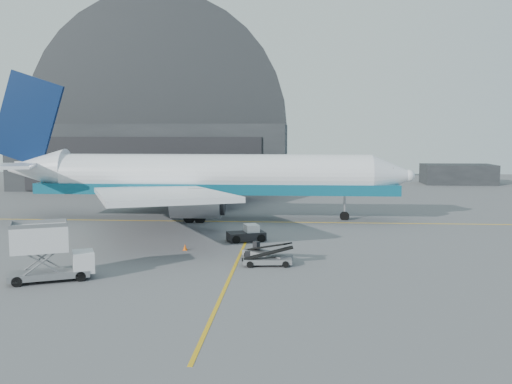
# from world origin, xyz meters

# --- Properties ---
(ground) EXTENTS (200.00, 200.00, 0.00)m
(ground) POSITION_xyz_m (0.00, 0.00, 0.00)
(ground) COLOR #565659
(ground) RESTS_ON ground
(taxi_lines) EXTENTS (80.00, 42.12, 0.02)m
(taxi_lines) POSITION_xyz_m (0.00, 12.67, 0.01)
(taxi_lines) COLOR gold
(taxi_lines) RESTS_ON ground
(hangar) EXTENTS (50.00, 28.30, 28.00)m
(hangar) POSITION_xyz_m (-22.00, 64.95, 9.54)
(hangar) COLOR black
(hangar) RESTS_ON ground
(distant_bldg_a) EXTENTS (14.00, 8.00, 4.00)m
(distant_bldg_a) POSITION_xyz_m (38.00, 72.00, 0.00)
(distant_bldg_a) COLOR black
(distant_bldg_a) RESTS_ON ground
(airliner) EXTENTS (52.21, 50.62, 18.32)m
(airliner) POSITION_xyz_m (-7.04, 22.16, 5.13)
(airliner) COLOR white
(airliner) RESTS_ON ground
(catering_truck) EXTENTS (6.22, 4.36, 4.03)m
(catering_truck) POSITION_xyz_m (-12.87, -7.81, 2.04)
(catering_truck) COLOR slate
(catering_truck) RESTS_ON ground
(pushback_tug) EXTENTS (4.04, 3.11, 1.66)m
(pushback_tug) POSITION_xyz_m (0.10, 8.11, 0.62)
(pushback_tug) COLOR black
(pushback_tug) RESTS_ON ground
(belt_loader_a) EXTENTS (4.16, 1.74, 1.56)m
(belt_loader_a) POSITION_xyz_m (2.52, -2.16, 0.48)
(belt_loader_a) COLOR slate
(belt_loader_a) RESTS_ON ground
(belt_loader_b) EXTENTS (4.32, 4.05, 1.80)m
(belt_loader_b) POSITION_xyz_m (2.41, -0.17, 0.55)
(belt_loader_b) COLOR slate
(belt_loader_b) RESTS_ON ground
(traffic_cone) EXTENTS (0.40, 0.40, 0.57)m
(traffic_cone) POSITION_xyz_m (-5.13, 3.34, 0.27)
(traffic_cone) COLOR #E45507
(traffic_cone) RESTS_ON ground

